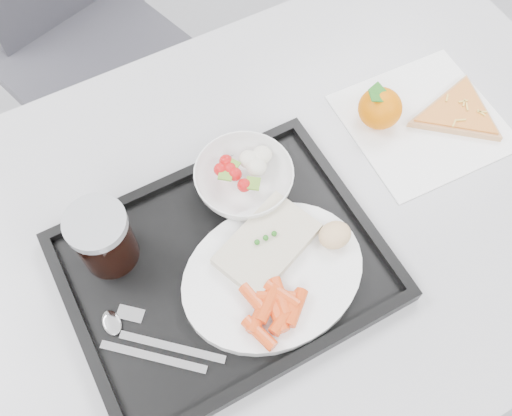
% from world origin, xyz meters
% --- Properties ---
extents(table, '(1.20, 0.80, 0.75)m').
position_xyz_m(table, '(0.00, 0.30, 0.68)').
color(table, '#B4B4B6').
rests_on(table, ground).
extents(chair, '(0.52, 0.53, 0.93)m').
position_xyz_m(chair, '(-0.09, 1.09, 0.54)').
color(chair, '#323138').
rests_on(chair, ground).
extents(tray, '(0.45, 0.35, 0.03)m').
position_xyz_m(tray, '(-0.11, 0.26, 0.76)').
color(tray, black).
rests_on(tray, table).
extents(dinner_plate, '(0.27, 0.27, 0.02)m').
position_xyz_m(dinner_plate, '(-0.06, 0.21, 0.77)').
color(dinner_plate, white).
rests_on(dinner_plate, tray).
extents(fish_fillet, '(0.17, 0.14, 0.03)m').
position_xyz_m(fish_fillet, '(-0.05, 0.25, 0.79)').
color(fish_fillet, beige).
rests_on(fish_fillet, dinner_plate).
extents(bread_roll, '(0.05, 0.05, 0.03)m').
position_xyz_m(bread_roll, '(0.04, 0.21, 0.80)').
color(bread_roll, '#ECD181').
rests_on(bread_roll, dinner_plate).
extents(salad_bowl, '(0.15, 0.15, 0.05)m').
position_xyz_m(salad_bowl, '(-0.02, 0.36, 0.79)').
color(salad_bowl, white).
rests_on(salad_bowl, tray).
extents(cola_glass, '(0.09, 0.09, 0.11)m').
position_xyz_m(cola_glass, '(-0.25, 0.35, 0.82)').
color(cola_glass, black).
rests_on(cola_glass, tray).
extents(cutlery, '(0.15, 0.15, 0.01)m').
position_xyz_m(cutlery, '(-0.26, 0.21, 0.77)').
color(cutlery, silver).
rests_on(cutlery, tray).
extents(napkin, '(0.26, 0.25, 0.00)m').
position_xyz_m(napkin, '(0.31, 0.34, 0.75)').
color(napkin, white).
rests_on(napkin, table).
extents(tangerine, '(0.08, 0.08, 0.07)m').
position_xyz_m(tangerine, '(0.24, 0.38, 0.79)').
color(tangerine, '#F7A000').
rests_on(tangerine, napkin).
extents(pizza_slice, '(0.23, 0.23, 0.02)m').
position_xyz_m(pizza_slice, '(0.37, 0.32, 0.76)').
color(pizza_slice, tan).
rests_on(pizza_slice, napkin).
extents(carrot_pile, '(0.10, 0.10, 0.02)m').
position_xyz_m(carrot_pile, '(-0.08, 0.16, 0.79)').
color(carrot_pile, '#DC4314').
rests_on(carrot_pile, dinner_plate).
extents(salad_contents, '(0.10, 0.08, 0.03)m').
position_xyz_m(salad_contents, '(-0.01, 0.38, 0.80)').
color(salad_contents, red).
rests_on(salad_contents, salad_bowl).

